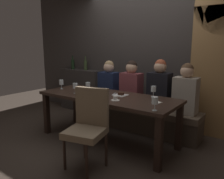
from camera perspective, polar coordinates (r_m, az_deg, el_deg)
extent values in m
plane|color=#382D26|center=(3.66, -1.27, -12.86)|extent=(9.00, 9.00, 0.00)
cube|color=#383330|center=(4.38, 8.49, 11.16)|extent=(6.00, 0.12, 3.00)
cube|color=olive|center=(3.90, 25.71, 3.56)|extent=(0.90, 0.05, 2.10)
cube|color=#2F2B29|center=(5.25, -7.97, -0.12)|extent=(1.10, 0.28, 0.95)
cube|color=black|center=(4.00, -16.35, -5.93)|extent=(0.08, 0.08, 0.69)
cube|color=black|center=(2.77, 11.83, -13.50)|extent=(0.08, 0.08, 0.69)
cube|color=black|center=(4.44, -9.22, -3.91)|extent=(0.08, 0.08, 0.69)
cube|color=black|center=(3.37, 16.77, -9.14)|extent=(0.08, 0.08, 0.69)
cube|color=#302119|center=(3.43, -1.32, -1.86)|extent=(2.20, 0.84, 0.04)
cube|color=#40352A|center=(4.14, 4.62, -7.41)|extent=(2.50, 0.40, 0.35)
cube|color=brown|center=(4.07, 4.67, -4.41)|extent=(2.50, 0.44, 0.10)
cylinder|color=#302119|center=(2.86, -12.06, -15.68)|extent=(0.04, 0.04, 0.42)
cylinder|color=#302119|center=(2.63, -6.51, -18.01)|extent=(0.04, 0.04, 0.42)
cylinder|color=#302119|center=(3.09, -6.98, -13.43)|extent=(0.04, 0.04, 0.42)
cylinder|color=#302119|center=(2.88, -1.51, -15.27)|extent=(0.04, 0.04, 0.42)
cube|color=#7F6B51|center=(2.76, -6.89, -10.89)|extent=(0.53, 0.53, 0.08)
cube|color=#7F6B51|center=(2.82, -5.14, -4.30)|extent=(0.44, 0.16, 0.48)
cube|color=#192342|center=(4.27, -0.82, 0.82)|extent=(0.36, 0.24, 0.55)
sphere|color=#DBB293|center=(4.22, -0.83, 5.70)|extent=(0.20, 0.20, 0.20)
sphere|color=#9E7F56|center=(4.23, -0.75, 6.19)|extent=(0.18, 0.18, 0.18)
cube|color=brown|center=(3.96, 4.93, 0.12)|extent=(0.36, 0.24, 0.57)
sphere|color=tan|center=(3.91, 5.02, 5.57)|extent=(0.20, 0.20, 0.20)
sphere|color=black|center=(3.91, 5.11, 6.09)|extent=(0.18, 0.18, 0.18)
cube|color=black|center=(3.76, 11.96, -0.39)|extent=(0.36, 0.24, 0.61)
sphere|color=tan|center=(3.70, 12.21, 5.62)|extent=(0.20, 0.20, 0.20)
sphere|color=brown|center=(3.71, 12.29, 6.16)|extent=(0.18, 0.18, 0.18)
cube|color=#9E9384|center=(3.63, 18.26, -1.48)|extent=(0.36, 0.24, 0.56)
sphere|color=tan|center=(3.57, 18.63, 4.40)|extent=(0.20, 0.20, 0.20)
sphere|color=brown|center=(3.58, 18.71, 4.97)|extent=(0.18, 0.18, 0.18)
cylinder|color=black|center=(5.31, -9.98, 6.33)|extent=(0.08, 0.08, 0.22)
cylinder|color=black|center=(5.30, -10.04, 8.00)|extent=(0.03, 0.03, 0.09)
cylinder|color=black|center=(5.29, -10.06, 8.58)|extent=(0.03, 0.03, 0.02)
cylinder|color=#384728|center=(5.06, -6.80, 6.20)|extent=(0.08, 0.08, 0.22)
cylinder|color=#384728|center=(5.05, -6.84, 7.95)|extent=(0.03, 0.03, 0.09)
cylinder|color=black|center=(5.05, -6.86, 8.55)|extent=(0.03, 0.03, 0.02)
cylinder|color=silver|center=(3.38, 10.49, -1.82)|extent=(0.06, 0.06, 0.00)
cylinder|color=silver|center=(3.37, 10.51, -1.16)|extent=(0.01, 0.01, 0.07)
cylinder|color=silver|center=(3.36, 10.56, 0.17)|extent=(0.08, 0.08, 0.08)
cylinder|color=maroon|center=(3.36, 10.55, -0.18)|extent=(0.07, 0.07, 0.04)
cylinder|color=silver|center=(2.68, 10.83, -5.25)|extent=(0.06, 0.06, 0.00)
cylinder|color=silver|center=(2.67, 10.86, -4.43)|extent=(0.01, 0.01, 0.07)
cylinder|color=silver|center=(2.65, 10.93, -2.77)|extent=(0.08, 0.08, 0.08)
cylinder|color=silver|center=(3.63, -9.34, -0.90)|extent=(0.06, 0.06, 0.00)
cylinder|color=silver|center=(3.62, -9.36, -0.29)|extent=(0.01, 0.01, 0.07)
cylinder|color=silver|center=(3.61, -9.40, 0.96)|extent=(0.08, 0.08, 0.08)
cylinder|color=silver|center=(3.67, -6.10, -0.67)|extent=(0.06, 0.06, 0.00)
cylinder|color=silver|center=(3.66, -6.11, -0.07)|extent=(0.01, 0.01, 0.07)
cylinder|color=silver|center=(3.65, -6.14, 1.17)|extent=(0.08, 0.08, 0.08)
cylinder|color=silver|center=(4.03, -12.77, 0.16)|extent=(0.06, 0.06, 0.00)
cylinder|color=silver|center=(4.02, -12.80, 0.72)|extent=(0.01, 0.01, 0.07)
cylinder|color=silver|center=(4.01, -12.85, 1.84)|extent=(0.08, 0.08, 0.08)
cylinder|color=maroon|center=(4.01, -12.83, 1.59)|extent=(0.07, 0.07, 0.04)
cylinder|color=white|center=(3.11, 0.85, -2.74)|extent=(0.12, 0.12, 0.01)
cylinder|color=white|center=(3.10, 0.85, -2.17)|extent=(0.06, 0.06, 0.06)
cylinder|color=brown|center=(3.09, 0.85, -1.74)|extent=(0.05, 0.05, 0.01)
cube|color=white|center=(3.42, 2.16, -1.45)|extent=(0.19, 0.19, 0.01)
cube|color=#381E14|center=(3.41, 2.31, -1.06)|extent=(0.08, 0.06, 0.04)
cube|color=silver|center=(3.52, 0.48, -1.12)|extent=(0.07, 0.17, 0.01)
cube|color=silver|center=(3.06, 11.36, -3.21)|extent=(0.13, 0.12, 0.01)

